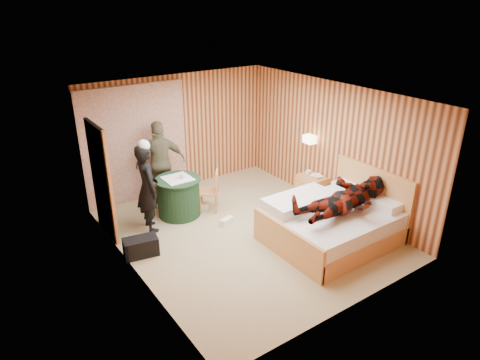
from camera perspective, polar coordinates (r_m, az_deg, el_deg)
floor at (r=7.87m, az=0.62°, el=-6.92°), size 4.20×5.00×0.01m
ceiling at (r=6.95m, az=0.72°, el=11.16°), size 4.20×5.00×0.01m
wall_back at (r=9.35m, az=-8.25°, el=6.25°), size 4.20×0.02×2.50m
wall_left at (r=6.44m, az=-14.80°, el=-2.46°), size 0.02×5.00×2.50m
wall_right at (r=8.63m, az=12.17°, el=4.48°), size 0.02×5.00×2.50m
curtain at (r=8.93m, az=-13.76°, el=4.64°), size 2.20×0.08×2.40m
doorway at (r=7.77m, az=-18.03°, el=-0.11°), size 0.06×0.90×2.05m
wall_lamp at (r=8.79m, az=9.29°, el=5.40°), size 0.26×0.24×0.16m
bed at (r=7.66m, az=12.23°, el=-5.53°), size 2.14×1.69×1.16m
nightstand at (r=9.00m, az=9.49°, el=-1.10°), size 0.43×0.58×0.56m
round_table at (r=8.37m, az=-8.17°, el=-2.19°), size 0.88×0.88×0.78m
chair_far at (r=8.88m, az=-10.28°, el=0.27°), size 0.44×0.44×0.93m
chair_near at (r=8.43m, az=-3.73°, el=-1.06°), size 0.53×0.53×0.84m
duffel_bag at (r=7.33m, az=-13.09°, el=-8.67°), size 0.60×0.40×0.32m
sneaker_left at (r=8.09m, az=-1.78°, el=-5.52°), size 0.30×0.19×0.12m
sneaker_right at (r=8.67m, az=-5.23°, el=-3.51°), size 0.31×0.20×0.13m
woman_standing at (r=7.79m, az=-12.23°, el=-1.04°), size 0.45×0.64×1.64m
man_at_table at (r=8.80m, az=-10.52°, el=2.29°), size 1.07×0.60×1.72m
man_on_bed at (r=7.25m, az=14.15°, el=-1.48°), size 0.86×0.67×1.77m
book_lower at (r=8.86m, az=9.83°, el=0.44°), size 0.21×0.25×0.02m
book_upper at (r=8.85m, az=9.84°, el=0.55°), size 0.24×0.27×0.02m
cup_nightstand at (r=8.96m, az=9.06°, el=1.02°), size 0.13×0.13×0.09m
cup_table at (r=8.19m, az=-7.56°, el=0.59°), size 0.16×0.16×0.10m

